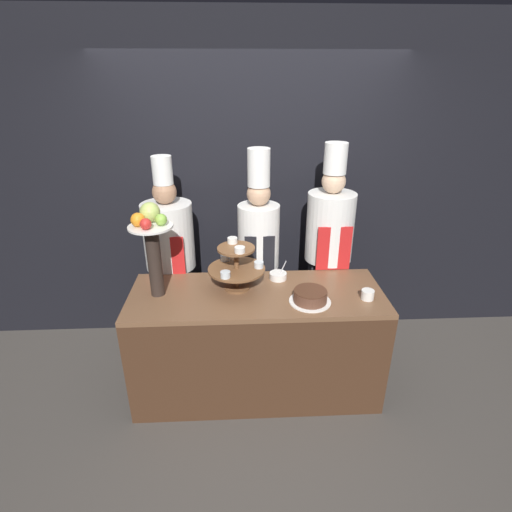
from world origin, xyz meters
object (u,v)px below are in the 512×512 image
at_px(cup_white, 368,295).
at_px(serving_bowl_far, 278,276).
at_px(fruit_pedestal, 152,239).
at_px(chef_center_right, 328,245).
at_px(tiered_stand, 236,265).
at_px(chef_center_left, 259,250).
at_px(cake_round, 310,296).
at_px(chef_left, 171,255).

height_order(cup_white, serving_bowl_far, serving_bowl_far).
bearing_deg(cup_white, fruit_pedestal, 174.03).
bearing_deg(chef_center_right, serving_bowl_far, -145.12).
xyz_separation_m(tiered_stand, chef_center_right, (0.78, 0.45, -0.06)).
relative_size(cup_white, chef_center_left, 0.05).
xyz_separation_m(cake_round, chef_center_left, (-0.32, 0.68, 0.07)).
bearing_deg(cup_white, cake_round, -176.92).
distance_m(tiered_stand, cake_round, 0.58).
relative_size(fruit_pedestal, chef_center_right, 0.36).
height_order(fruit_pedestal, chef_left, chef_left).
relative_size(tiered_stand, cake_round, 1.43).
relative_size(tiered_stand, chef_center_right, 0.23).
bearing_deg(serving_bowl_far, chef_center_left, 112.93).
height_order(chef_center_left, chef_center_right, chef_center_right).
distance_m(cup_white, chef_center_left, 0.99).
relative_size(fruit_pedestal, chef_left, 0.38).
distance_m(cup_white, chef_center_right, 0.68).
xyz_separation_m(chef_left, chef_center_left, (0.74, 0.00, 0.03)).
distance_m(cup_white, serving_bowl_far, 0.69).
bearing_deg(cake_round, chef_center_left, 115.52).
distance_m(chef_left, chef_center_left, 0.74).
bearing_deg(chef_center_right, fruit_pedestal, -159.83).
bearing_deg(chef_center_right, chef_left, -180.00).
bearing_deg(fruit_pedestal, tiered_stand, 4.41).
bearing_deg(chef_center_left, serving_bowl_far, -67.07).
bearing_deg(chef_center_right, chef_center_left, 179.99).
xyz_separation_m(cake_round, cup_white, (0.41, 0.02, -0.01)).
height_order(cup_white, chef_center_left, chef_center_left).
bearing_deg(serving_bowl_far, cake_round, -62.27).
bearing_deg(fruit_pedestal, cup_white, -5.97).
height_order(serving_bowl_far, chef_center_right, chef_center_right).
distance_m(cake_round, chef_left, 1.26).
bearing_deg(serving_bowl_far, tiered_stand, -157.25).
xyz_separation_m(tiered_stand, serving_bowl_far, (0.32, 0.13, -0.17)).
xyz_separation_m(serving_bowl_far, chef_left, (-0.87, 0.32, 0.05)).
xyz_separation_m(cup_white, serving_bowl_far, (-0.60, 0.34, -0.01)).
distance_m(cake_round, serving_bowl_far, 0.40).
bearing_deg(tiered_stand, chef_left, 140.56).
bearing_deg(chef_center_right, cup_white, -77.48).
xyz_separation_m(cup_white, chef_left, (-1.47, 0.65, 0.04)).
distance_m(tiered_stand, cup_white, 0.96).
distance_m(serving_bowl_far, chef_center_left, 0.36).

